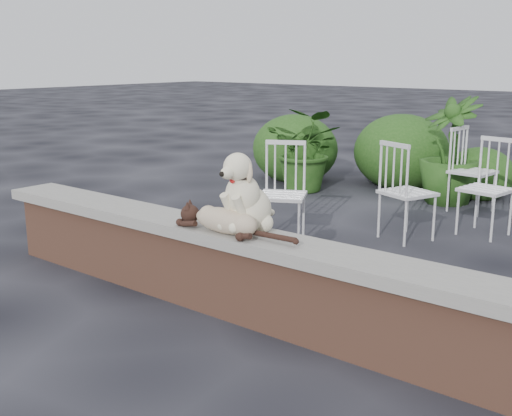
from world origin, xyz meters
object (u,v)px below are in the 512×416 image
Objects in this scene: potted_plant_b at (450,150)px; chair_b at (486,188)px; chair_e at (473,170)px; cat at (225,219)px; chair_c at (408,191)px; potted_plant_a at (308,150)px; dog at (249,190)px; chair_a at (282,194)px.

chair_b is at bearing -53.69° from potted_plant_b.
chair_b is 0.99m from chair_e.
chair_c is (0.12, 2.46, -0.20)m from cat.
potted_plant_a is (-1.88, 3.73, -0.13)m from cat.
chair_a is at bearing 121.07° from dog.
chair_c is 1.49m from chair_e.
chair_c is 1.77m from potted_plant_b.
dog is at bearing -175.03° from chair_e.
cat is at bearing -176.13° from chair_e.
dog is 0.50× the size of potted_plant_a.
chair_a is at bearing -101.97° from potted_plant_b.
potted_plant_b is at bearing 95.99° from dog.
dog is 0.49× the size of cat.
chair_b is 0.81m from chair_c.
potted_plant_b reaches higher than chair_e.
chair_c is (-0.53, -0.61, 0.00)m from chair_b.
chair_c is 1.00× the size of chair_e.
potted_plant_a reaches higher than chair_b.
chair_a is at bearing 164.98° from chair_e.
dog is 0.57× the size of chair_c.
chair_b is 0.74× the size of potted_plant_b.
chair_b is at bearing -146.01° from chair_e.
cat is 2.47m from chair_c.
chair_e reaches higher than cat.
cat is 3.14m from chair_b.
dog is 0.57× the size of chair_a.
chair_a is 1.00× the size of chair_e.
chair_b is 2.61m from potted_plant_a.
chair_c and chair_a have the same top height.
potted_plant_b reaches higher than cat.
chair_c reaches higher than cat.
chair_b is at bearing 80.39° from cat.
chair_b and chair_c have the same top height.
potted_plant_a reaches higher than chair_c.
potted_plant_b is (-0.83, 1.13, 0.16)m from chair_b.
chair_e is 0.74× the size of potted_plant_b.
potted_plant_b is at bearing 50.28° from chair_a.
cat is at bearing -93.13° from chair_b.
dog is at bearing 110.31° from chair_c.
potted_plant_a is at bearing 120.89° from dog.
dog is at bearing -92.21° from chair_b.
chair_c is 2.36m from potted_plant_a.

